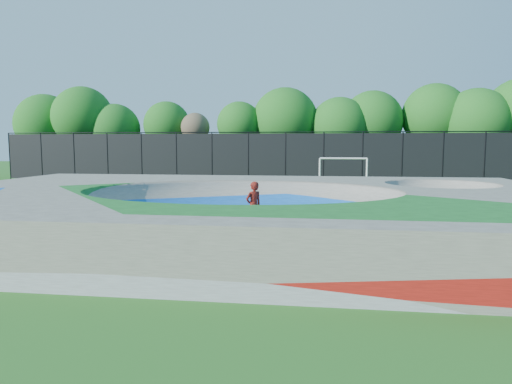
% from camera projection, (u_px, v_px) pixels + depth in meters
% --- Properties ---
extents(ground, '(120.00, 120.00, 0.00)m').
position_uv_depth(ground, '(241.00, 232.00, 15.82)').
color(ground, '#1F5918').
rests_on(ground, ground).
extents(skate_deck, '(22.00, 14.00, 1.50)m').
position_uv_depth(skate_deck, '(241.00, 211.00, 15.75)').
color(skate_deck, gray).
rests_on(skate_deck, ground).
extents(skater, '(0.75, 0.74, 1.74)m').
position_uv_depth(skater, '(254.00, 206.00, 16.12)').
color(skater, red).
rests_on(skater, ground).
extents(skateboard, '(0.70, 0.72, 0.05)m').
position_uv_depth(skateboard, '(254.00, 230.00, 16.21)').
color(skateboard, black).
rests_on(skateboard, ground).
extents(soccer_goal, '(3.26, 0.12, 2.15)m').
position_uv_depth(soccer_goal, '(343.00, 167.00, 30.82)').
color(soccer_goal, silver).
rests_on(soccer_goal, ground).
extents(fence, '(48.09, 0.09, 4.04)m').
position_uv_depth(fence, '(285.00, 156.00, 36.29)').
color(fence, black).
rests_on(fence, ground).
extents(treeline, '(52.96, 7.18, 8.61)m').
position_uv_depth(treeline, '(306.00, 121.00, 41.02)').
color(treeline, '#4C3C26').
rests_on(treeline, ground).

